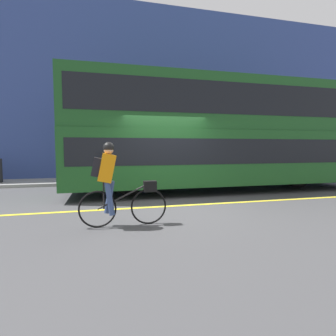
% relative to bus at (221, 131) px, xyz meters
% --- Properties ---
extents(ground_plane, '(80.00, 80.00, 0.00)m').
position_rel_bus_xyz_m(ground_plane, '(-2.30, -2.21, -2.18)').
color(ground_plane, '#424244').
extents(road_center_line, '(50.00, 0.14, 0.01)m').
position_rel_bus_xyz_m(road_center_line, '(-2.30, -2.07, -2.17)').
color(road_center_line, yellow).
rests_on(road_center_line, ground_plane).
extents(sidewalk_curb, '(60.00, 2.00, 0.13)m').
position_rel_bus_xyz_m(sidewalk_curb, '(-2.30, 3.45, -2.11)').
color(sidewalk_curb, gray).
rests_on(sidewalk_curb, ground_plane).
extents(building_facade, '(60.00, 0.30, 8.67)m').
position_rel_bus_xyz_m(building_facade, '(-2.30, 4.60, 2.16)').
color(building_facade, '#33478C').
rests_on(building_facade, ground_plane).
extents(bus, '(10.76, 2.44, 3.92)m').
position_rel_bus_xyz_m(bus, '(0.00, 0.00, 0.00)').
color(bus, black).
rests_on(bus, ground_plane).
extents(cyclist_on_bike, '(1.75, 0.32, 1.69)m').
position_rel_bus_xyz_m(cyclist_on_bike, '(-3.92, -3.54, -1.27)').
color(cyclist_on_bike, black).
rests_on(cyclist_on_bike, ground_plane).
extents(street_sign_post, '(0.36, 0.09, 2.36)m').
position_rel_bus_xyz_m(street_sign_post, '(2.13, 3.35, -0.73)').
color(street_sign_post, '#59595B').
rests_on(street_sign_post, sidewalk_curb).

